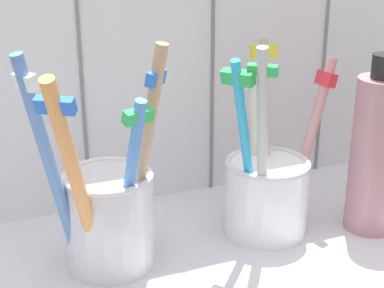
# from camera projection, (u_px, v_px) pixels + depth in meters

# --- Properties ---
(counter_slab) EXTENTS (0.64, 0.22, 0.02)m
(counter_slab) POSITION_uv_depth(u_px,v_px,m) (195.00, 259.00, 0.51)
(counter_slab) COLOR silver
(counter_slab) RESTS_ON ground
(toothbrush_cup_left) EXTENTS (0.11, 0.11, 0.18)m
(toothbrush_cup_left) POSITION_uv_depth(u_px,v_px,m) (108.00, 211.00, 0.47)
(toothbrush_cup_left) COLOR silver
(toothbrush_cup_left) RESTS_ON counter_slab
(toothbrush_cup_right) EXTENTS (0.12, 0.09, 0.18)m
(toothbrush_cup_right) POSITION_uv_depth(u_px,v_px,m) (267.00, 186.00, 0.52)
(toothbrush_cup_right) COLOR white
(toothbrush_cup_right) RESTS_ON counter_slab
(soap_bottle) EXTENTS (0.05, 0.05, 0.16)m
(soap_bottle) POSITION_uv_depth(u_px,v_px,m) (377.00, 152.00, 0.52)
(soap_bottle) COLOR #B37D87
(soap_bottle) RESTS_ON counter_slab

